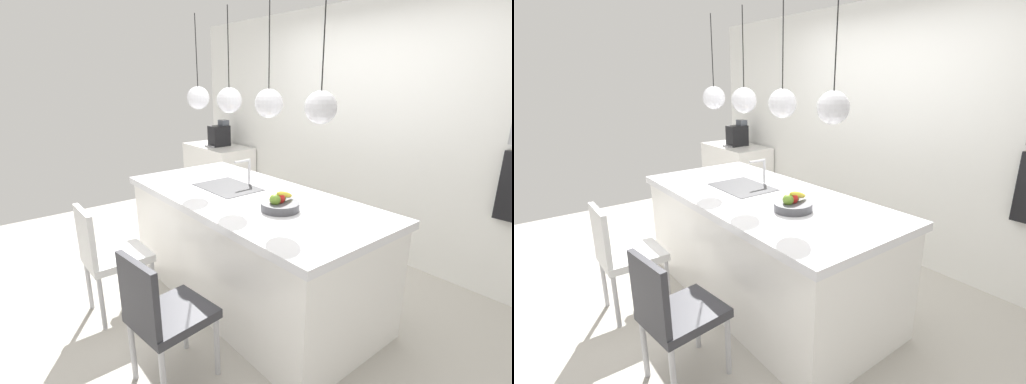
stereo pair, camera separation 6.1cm
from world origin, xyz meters
TOP-DOWN VIEW (x-y plane):
  - floor at (0.00, 0.00)m, footprint 6.60×6.60m
  - back_wall at (0.00, 1.65)m, footprint 6.00×0.10m
  - kitchen_island at (0.00, 0.00)m, footprint 2.36×1.08m
  - sink_basin at (-0.29, 0.00)m, footprint 0.56×0.40m
  - faucet at (-0.29, 0.21)m, footprint 0.02×0.17m
  - fruit_bowl at (0.43, -0.05)m, footprint 0.28×0.28m
  - side_counter at (-2.40, 1.28)m, footprint 1.10×0.60m
  - coffee_machine at (-2.35, 1.28)m, footprint 0.20×0.35m
  - chair_near at (-0.49, -1.01)m, footprint 0.41×0.47m
  - chair_middle at (0.46, -1.01)m, footprint 0.46×0.50m
  - pendant_light_left at (-0.73, 0.00)m, footprint 0.20×0.20m
  - pendant_light_center_left at (-0.24, 0.00)m, footprint 0.20×0.20m
  - pendant_light_center_right at (0.24, 0.00)m, footprint 0.20×0.20m
  - pendant_light_right at (0.73, 0.00)m, footprint 0.20×0.20m

SIDE VIEW (x-z plane):
  - floor at x=0.00m, z-range 0.00..0.00m
  - side_counter at x=-2.40m, z-range 0.00..0.87m
  - kitchen_island at x=0.00m, z-range 0.00..0.93m
  - chair_middle at x=0.46m, z-range 0.06..0.95m
  - chair_near at x=-0.49m, z-range 0.06..0.98m
  - sink_basin at x=-0.29m, z-range 0.92..0.93m
  - fruit_bowl at x=0.43m, z-range 0.90..1.06m
  - coffee_machine at x=-2.35m, z-range 0.84..1.22m
  - faucet at x=-0.29m, z-range 0.96..1.18m
  - back_wall at x=0.00m, z-range 0.00..2.60m
  - pendant_light_left at x=-0.73m, z-range 1.27..2.07m
  - pendant_light_center_left at x=-0.24m, z-range 1.27..2.07m
  - pendant_light_center_right at x=0.24m, z-range 1.27..2.07m
  - pendant_light_right at x=0.73m, z-range 1.27..2.07m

